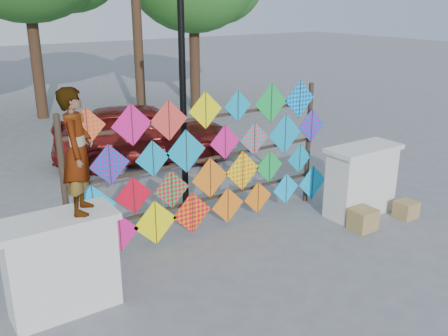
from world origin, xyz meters
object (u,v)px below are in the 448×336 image
Objects in this scene: vendor_woman at (78,151)px; lamppost at (182,62)px; kite_rack at (212,162)px; sedan at (143,132)px.

lamppost is at bearing -22.39° from vendor_woman.
vendor_woman is at bearing -140.48° from lamppost.
kite_rack reaches higher than sedan.
kite_rack is 2.77m from vendor_woman.
vendor_woman is at bearing 167.15° from sedan.
lamppost reaches higher than sedan.
vendor_woman reaches higher than sedan.
lamppost is at bearing -170.49° from sedan.
vendor_woman reaches higher than kite_rack.
vendor_woman is (-2.47, -0.93, 0.84)m from kite_rack.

